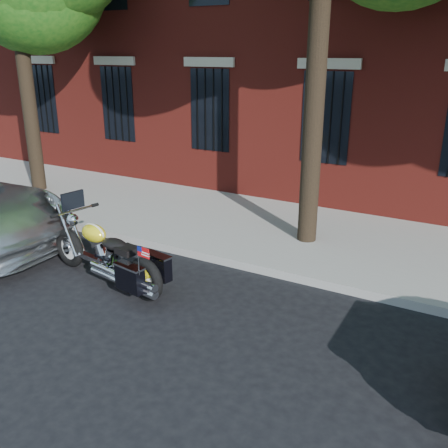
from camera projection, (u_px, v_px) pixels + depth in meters
The scene contains 4 objects.
ground at pixel (206, 302), 7.59m from camera, with size 120.00×120.00×0.00m, color black.
curb at pixel (247, 265), 8.69m from camera, with size 40.00×0.16×0.15m, color gray.
sidewalk at pixel (290, 233), 10.23m from camera, with size 40.00×3.60×0.15m, color gray.
motorcycle at pixel (109, 258), 7.98m from camera, with size 2.71×1.09×1.41m.
Camera 1 is at (3.63, -5.73, 3.62)m, focal length 40.00 mm.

